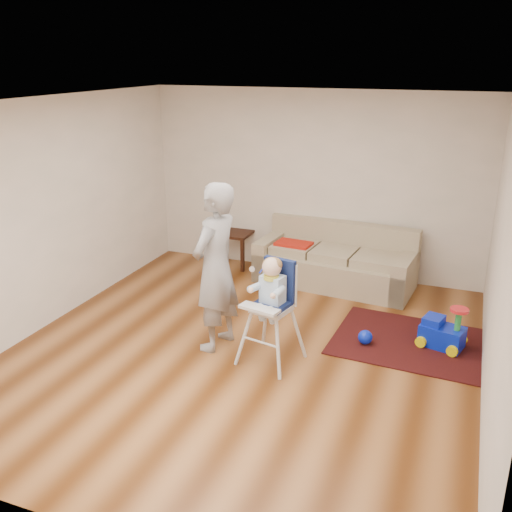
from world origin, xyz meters
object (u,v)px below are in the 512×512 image
(side_table, at_px, (234,248))
(adult, at_px, (216,268))
(toy_ball, at_px, (365,337))
(sofa, at_px, (335,256))
(high_chair, at_px, (271,312))
(ride_on_toy, at_px, (443,325))

(side_table, height_order, adult, adult)
(toy_ball, relative_size, adult, 0.09)
(sofa, xyz_separation_m, side_table, (-1.67, 0.25, -0.16))
(high_chair, distance_m, adult, 0.79)
(toy_ball, bearing_deg, sofa, 115.05)
(side_table, bearing_deg, adult, -70.96)
(ride_on_toy, height_order, high_chair, high_chair)
(toy_ball, xyz_separation_m, high_chair, (-0.88, -0.72, 0.48))
(sofa, relative_size, adult, 1.21)
(ride_on_toy, xyz_separation_m, toy_ball, (-0.82, -0.26, -0.17))
(side_table, relative_size, high_chair, 0.45)
(side_table, bearing_deg, toy_ball, -38.03)
(ride_on_toy, bearing_deg, side_table, 168.50)
(side_table, height_order, high_chair, high_chair)
(side_table, relative_size, toy_ball, 3.27)
(side_table, distance_m, ride_on_toy, 3.65)
(high_chair, bearing_deg, toy_ball, 51.12)
(side_table, xyz_separation_m, high_chair, (1.56, -2.63, 0.30))
(sofa, relative_size, high_chair, 1.91)
(sofa, distance_m, ride_on_toy, 2.12)
(ride_on_toy, height_order, adult, adult)
(high_chair, height_order, adult, adult)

